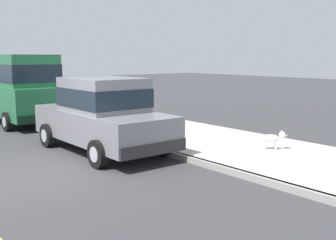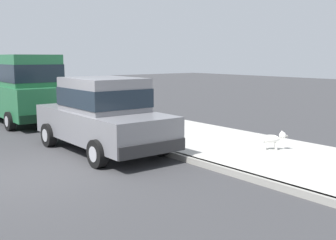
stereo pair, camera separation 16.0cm
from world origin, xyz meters
name	(u,v)px [view 2 (the right image)]	position (x,y,z in m)	size (l,w,h in m)	color
ground_plane	(35,174)	(0.00, 0.00, 0.00)	(80.00, 80.00, 0.00)	#38383A
curb	(157,150)	(3.20, 0.00, 0.07)	(0.16, 64.00, 0.14)	gray
sidewalk	(208,141)	(5.00, 0.00, 0.07)	(3.60, 64.00, 0.14)	#B7B5AD
car_grey_sedan	(103,114)	(2.19, 1.00, 0.98)	(2.06, 4.61, 1.92)	slate
car_green_van	(22,85)	(2.20, 7.07, 1.39)	(2.17, 4.92, 2.52)	#23663D
dog_white	(273,138)	(5.32, -2.01, 0.43)	(0.61, 0.53, 0.49)	white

